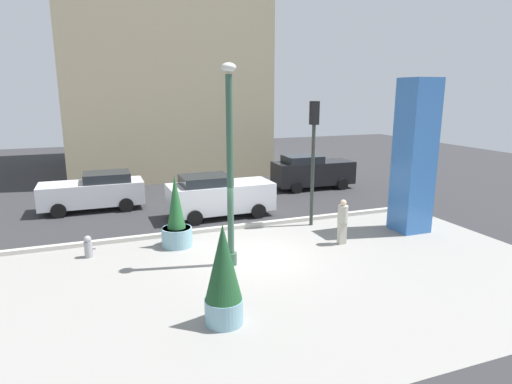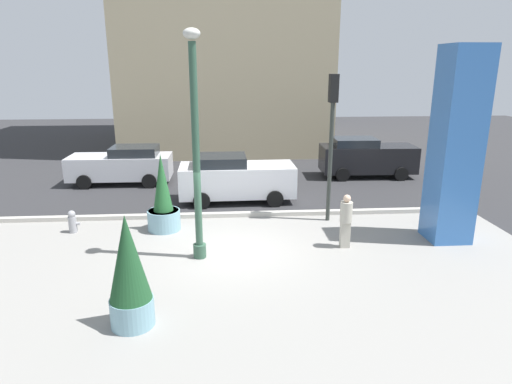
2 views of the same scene
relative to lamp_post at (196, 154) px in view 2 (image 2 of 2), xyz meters
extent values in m
plane|color=#2D2D30|center=(0.89, 4.32, -3.00)|extent=(60.00, 60.00, 0.00)
cube|color=gray|center=(0.89, -1.68, -3.00)|extent=(18.00, 10.00, 0.02)
cube|color=#B7B2A8|center=(0.89, 3.44, -2.92)|extent=(18.00, 0.24, 0.16)
cylinder|color=#335642|center=(0.00, 0.00, -2.80)|extent=(0.36, 0.36, 0.40)
cylinder|color=#335642|center=(0.00, 0.00, -0.08)|extent=(0.20, 0.20, 5.84)
ellipsoid|color=silver|center=(0.00, 0.00, 3.02)|extent=(0.44, 0.44, 0.28)
cube|color=#3870BC|center=(7.61, 0.87, -0.08)|extent=(1.20, 1.20, 5.85)
cylinder|color=#7AA8B7|center=(-1.28, 2.29, -2.66)|extent=(1.07, 1.07, 0.68)
cylinder|color=#382819|center=(-1.28, 2.29, -2.34)|extent=(0.98, 0.98, 0.04)
cone|color=#235B2D|center=(-1.28, 2.29, -1.38)|extent=(0.64, 0.64, 1.88)
cylinder|color=#7AA8B7|center=(-1.23, -3.33, -2.69)|extent=(0.91, 0.91, 0.62)
cylinder|color=#382819|center=(-1.23, -3.33, -2.40)|extent=(0.84, 0.84, 0.04)
cone|color=#1E4C28|center=(-1.23, -3.33, -1.46)|extent=(0.87, 0.87, 1.84)
cylinder|color=#99999E|center=(-4.22, 2.25, -2.72)|extent=(0.26, 0.26, 0.55)
sphere|color=#99999E|center=(-4.22, 2.25, -2.37)|extent=(0.24, 0.24, 0.24)
cylinder|color=#99999E|center=(-4.05, 2.25, -2.70)|extent=(0.12, 0.10, 0.10)
cylinder|color=#333833|center=(4.32, 2.82, -0.96)|extent=(0.14, 0.14, 4.09)
cube|color=black|center=(4.32, 2.82, 1.54)|extent=(0.28, 0.32, 0.90)
sphere|color=red|center=(4.32, 2.99, 1.81)|extent=(0.18, 0.18, 0.18)
cube|color=black|center=(7.67, 8.98, -2.10)|extent=(4.54, 1.89, 1.25)
cube|color=#1E2328|center=(6.99, 9.00, -1.30)|extent=(2.07, 1.60, 0.37)
cylinder|color=black|center=(9.08, 9.81, -2.68)|extent=(0.65, 0.24, 0.64)
cylinder|color=black|center=(9.03, 8.07, -2.68)|extent=(0.65, 0.24, 0.64)
cylinder|color=black|center=(6.30, 9.90, -2.68)|extent=(0.65, 0.24, 0.64)
cylinder|color=black|center=(6.25, 8.16, -2.68)|extent=(0.65, 0.24, 0.64)
cube|color=silver|center=(1.24, 5.40, -2.13)|extent=(4.54, 1.91, 1.19)
cube|color=#1E2328|center=(0.56, 5.39, -1.34)|extent=(2.06, 1.65, 0.40)
cylinder|color=black|center=(2.62, 6.34, -2.68)|extent=(0.64, 0.23, 0.64)
cylinder|color=black|center=(2.65, 4.51, -2.68)|extent=(0.64, 0.23, 0.64)
cylinder|color=black|center=(-0.18, 6.29, -2.68)|extent=(0.64, 0.23, 0.64)
cylinder|color=black|center=(-0.15, 4.46, -2.68)|extent=(0.64, 0.23, 0.64)
cube|color=silver|center=(-4.00, 8.50, -2.21)|extent=(4.56, 1.82, 1.03)
cube|color=#1E2328|center=(-3.32, 8.50, -1.49)|extent=(2.06, 1.59, 0.41)
cylinder|color=black|center=(-5.42, 7.61, -2.68)|extent=(0.64, 0.22, 0.64)
cylinder|color=black|center=(-5.41, 9.40, -2.68)|extent=(0.64, 0.22, 0.64)
cylinder|color=black|center=(-2.60, 7.60, -2.68)|extent=(0.64, 0.22, 0.64)
cylinder|color=black|center=(-2.58, 9.39, -2.68)|extent=(0.64, 0.22, 0.64)
cube|color=#B2AD9E|center=(4.28, 0.42, -2.59)|extent=(0.28, 0.20, 0.81)
cylinder|color=#B2AD9E|center=(4.28, 0.42, -1.88)|extent=(0.36, 0.36, 0.61)
sphere|color=beige|center=(4.28, 0.42, -1.47)|extent=(0.22, 0.22, 0.22)
camera|label=1|loc=(-3.82, -12.30, 2.36)|focal=30.46mm
camera|label=2|loc=(0.76, -11.73, 2.28)|focal=31.23mm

